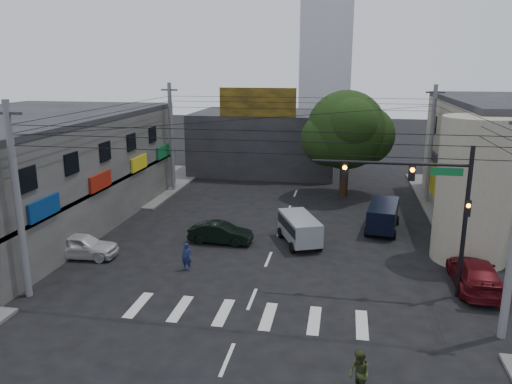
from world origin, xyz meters
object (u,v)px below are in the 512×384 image
(traffic_officer, at_px, (187,257))
(silver_minivan, at_px, (299,230))
(utility_pole_near_left, at_px, (18,202))
(white_compact, at_px, (81,246))
(pedestrian_olive, at_px, (359,374))
(traffic_gantry, at_px, (429,196))
(navy_van, at_px, (383,217))
(maroon_sedan, at_px, (475,274))
(street_tree, at_px, (346,130))
(utility_pole_far_left, at_px, (171,138))
(dark_sedan, at_px, (221,233))
(utility_pole_far_right, at_px, (431,145))

(traffic_officer, bearing_deg, silver_minivan, 40.16)
(utility_pole_near_left, relative_size, silver_minivan, 2.12)
(white_compact, xyz_separation_m, pedestrian_olive, (15.25, -9.71, 0.13))
(traffic_gantry, xyz_separation_m, navy_van, (-1.20, 9.35, -3.93))
(traffic_officer, bearing_deg, pedestrian_olive, -48.31)
(maroon_sedan, bearing_deg, white_compact, -0.02)
(street_tree, height_order, utility_pole_near_left, utility_pole_near_left)
(navy_van, bearing_deg, maroon_sedan, -146.35)
(utility_pole_far_left, relative_size, pedestrian_olive, 5.53)
(utility_pole_far_left, xyz_separation_m, maroon_sedan, (21.00, -15.87, -3.87))
(utility_pole_far_left, distance_m, silver_minivan, 16.80)
(utility_pole_far_left, relative_size, white_compact, 2.17)
(traffic_gantry, xyz_separation_m, silver_minivan, (-6.35, 5.82, -3.97))
(dark_sedan, xyz_separation_m, white_compact, (-7.20, -3.71, 0.06))
(dark_sedan, relative_size, white_compact, 0.93)
(dark_sedan, height_order, silver_minivan, silver_minivan)
(white_compact, distance_m, navy_van, 18.88)
(navy_van, relative_size, traffic_officer, 3.15)
(dark_sedan, relative_size, maroon_sedan, 0.77)
(utility_pole_near_left, relative_size, white_compact, 2.17)
(utility_pole_far_right, bearing_deg, utility_pole_near_left, -135.69)
(navy_van, height_order, pedestrian_olive, navy_van)
(utility_pole_near_left, height_order, traffic_officer, utility_pole_near_left)
(utility_pole_near_left, bearing_deg, pedestrian_olive, -17.45)
(street_tree, relative_size, utility_pole_near_left, 0.95)
(utility_pole_far_left, xyz_separation_m, navy_van, (17.13, -7.65, -3.70))
(maroon_sedan, xyz_separation_m, silver_minivan, (-9.03, 4.69, 0.13))
(utility_pole_near_left, xyz_separation_m, navy_van, (17.13, 12.85, -3.70))
(utility_pole_far_left, bearing_deg, utility_pole_near_left, -90.00)
(utility_pole_near_left, height_order, utility_pole_far_left, same)
(maroon_sedan, height_order, navy_van, navy_van)
(utility_pole_far_right, bearing_deg, pedestrian_olive, -102.81)
(street_tree, relative_size, white_compact, 2.05)
(utility_pole_far_left, xyz_separation_m, dark_sedan, (7.20, -11.87, -3.96))
(street_tree, relative_size, utility_pole_far_right, 0.95)
(dark_sedan, bearing_deg, street_tree, -27.24)
(dark_sedan, bearing_deg, utility_pole_near_left, 142.46)
(navy_van, distance_m, traffic_officer, 13.71)
(utility_pole_far_right, relative_size, silver_minivan, 2.12)
(utility_pole_near_left, xyz_separation_m, dark_sedan, (7.20, 8.63, -3.96))
(white_compact, distance_m, maroon_sedan, 21.00)
(dark_sedan, relative_size, traffic_officer, 2.63)
(traffic_gantry, distance_m, traffic_officer, 12.57)
(utility_pole_far_right, distance_m, white_compact, 26.44)
(street_tree, distance_m, maroon_sedan, 18.69)
(navy_van, bearing_deg, traffic_officer, 137.34)
(utility_pole_far_right, relative_size, dark_sedan, 2.34)
(street_tree, height_order, silver_minivan, street_tree)
(navy_van, relative_size, pedestrian_olive, 2.84)
(utility_pole_near_left, relative_size, navy_van, 1.95)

